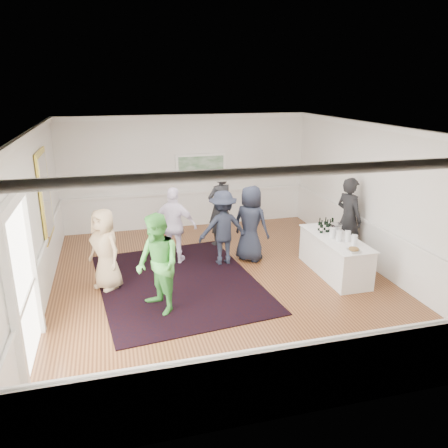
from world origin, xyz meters
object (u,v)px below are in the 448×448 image
object	(u,v)px
serving_table	(334,255)
guest_navy	(251,224)
guest_tan	(105,249)
guest_green	(158,264)
guest_dark_b	(220,208)
guest_lilac	(174,226)
guest_dark_a	(223,228)
nut_bowl	(354,250)
ice_bucket	(336,229)
bartender	(348,219)

from	to	relation	value
serving_table	guest_navy	bearing A→B (deg)	141.15
guest_tan	serving_table	bearing A→B (deg)	46.48
guest_green	guest_dark_b	bearing A→B (deg)	126.58
guest_lilac	guest_dark_a	world-z (taller)	guest_lilac
guest_dark_a	guest_tan	bearing A→B (deg)	12.81
serving_table	guest_lilac	distance (m)	3.64
serving_table	guest_dark_b	bearing A→B (deg)	129.09
serving_table	nut_bowl	bearing A→B (deg)	-95.19
guest_green	ice_bucket	bearing A→B (deg)	80.96
guest_dark_a	guest_dark_b	xyz separation A→B (m)	(0.25, 1.24, 0.12)
nut_bowl	guest_dark_b	bearing A→B (deg)	120.04
serving_table	guest_dark_a	xyz separation A→B (m)	(-2.21, 1.18, 0.44)
guest_green	guest_dark_b	size ratio (longest dim) A/B	0.94
guest_tan	ice_bucket	distance (m)	4.92
guest_green	guest_navy	distance (m)	3.06
guest_tan	guest_navy	xyz separation A→B (m)	(3.29, 0.69, 0.06)
guest_tan	guest_lilac	bearing A→B (deg)	85.31
serving_table	guest_tan	bearing A→B (deg)	173.54
bartender	guest_green	distance (m)	4.84
bartender	guest_tan	size ratio (longest dim) A/B	1.17
guest_dark_b	nut_bowl	size ratio (longest dim) A/B	7.52
serving_table	guest_tan	distance (m)	4.87
ice_bucket	nut_bowl	world-z (taller)	ice_bucket
guest_tan	guest_navy	size ratio (longest dim) A/B	0.94
guest_dark_a	guest_dark_b	world-z (taller)	guest_dark_b
bartender	guest_navy	bearing A→B (deg)	61.01
guest_green	guest_lilac	world-z (taller)	guest_green
serving_table	bartender	distance (m)	1.18
guest_tan	bartender	bearing A→B (deg)	55.01
bartender	guest_navy	size ratio (longest dim) A/B	1.10
guest_tan	ice_bucket	world-z (taller)	guest_tan
guest_tan	nut_bowl	size ratio (longest dim) A/B	6.42
guest_navy	nut_bowl	bearing A→B (deg)	171.22
guest_tan	nut_bowl	world-z (taller)	guest_tan
guest_green	guest_navy	xyz separation A→B (m)	(2.37, 1.92, -0.03)
guest_green	ice_bucket	xyz separation A→B (m)	(3.99, 0.88, 0.03)
guest_dark_a	guest_lilac	bearing A→B (deg)	-18.97
guest_green	guest_dark_b	xyz separation A→B (m)	(1.94, 3.11, 0.06)
guest_navy	ice_bucket	world-z (taller)	guest_navy
ice_bucket	nut_bowl	bearing A→B (deg)	-99.09
guest_tan	guest_lilac	xyz separation A→B (m)	(1.55, 0.98, 0.05)
guest_tan	guest_lilac	size ratio (longest dim) A/B	0.94
serving_table	nut_bowl	xyz separation A→B (m)	(-0.08, -0.85, 0.45)
serving_table	guest_dark_b	distance (m)	3.17
serving_table	guest_navy	world-z (taller)	guest_navy
guest_dark_b	guest_navy	size ratio (longest dim) A/B	1.10
guest_dark_a	guest_navy	size ratio (longest dim) A/B	0.96
guest_tan	guest_dark_b	distance (m)	3.42
serving_table	guest_tan	xyz separation A→B (m)	(-4.82, 0.55, 0.42)
serving_table	guest_lilac	world-z (taller)	guest_lilac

